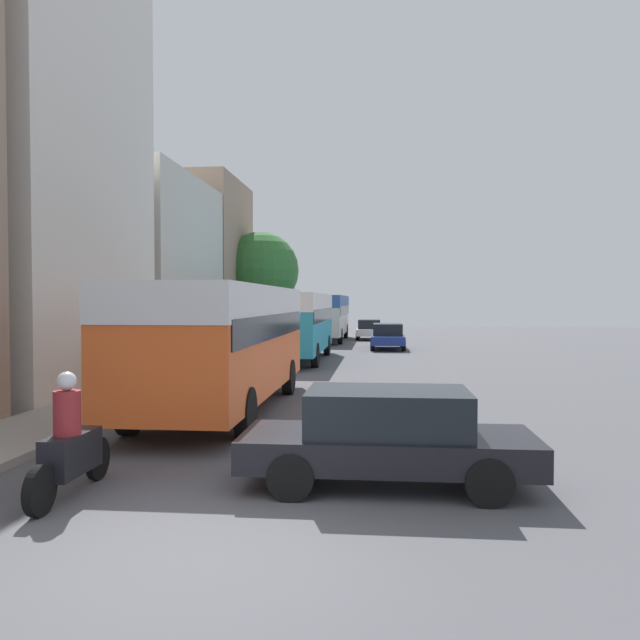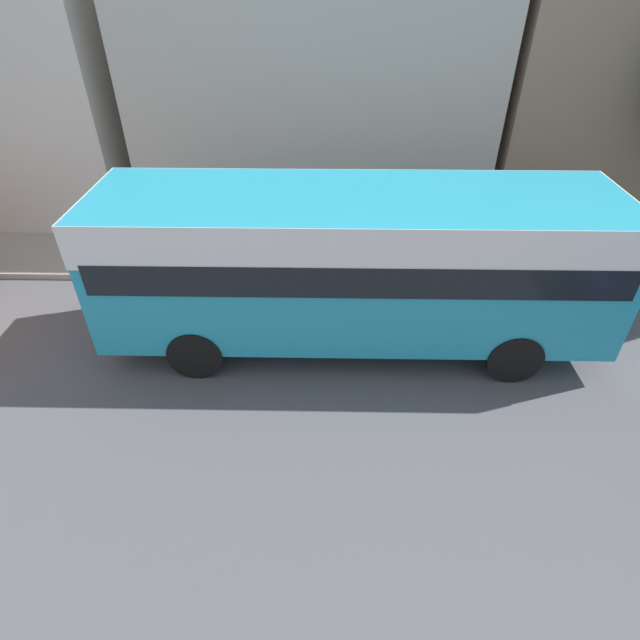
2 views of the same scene
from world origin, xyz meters
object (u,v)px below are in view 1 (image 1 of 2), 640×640
at_px(motorcycle_behind_lead, 70,447).
at_px(car_far_curb, 388,436).
at_px(bus_lead, 223,330).
at_px(bus_following, 296,317).
at_px(pedestrian_near_curb, 109,361).
at_px(bus_third_in_line, 326,312).
at_px(car_crossing, 369,329).
at_px(car_distant, 388,336).

xyz_separation_m(motorcycle_behind_lead, car_far_curb, (4.33, 0.92, 0.05)).
xyz_separation_m(bus_lead, bus_following, (0.02, 13.02, -0.01)).
bearing_deg(motorcycle_behind_lead, pedestrian_near_curb, 111.07).
bearing_deg(pedestrian_near_curb, motorcycle_behind_lead, -68.93).
bearing_deg(bus_third_in_line, pedestrian_near_curb, -98.97).
relative_size(bus_third_in_line, pedestrian_near_curb, 6.40).
relative_size(bus_lead, bus_third_in_line, 0.89).
bearing_deg(motorcycle_behind_lead, car_far_curb, 12.05).
xyz_separation_m(motorcycle_behind_lead, pedestrian_near_curb, (-3.41, 8.85, 0.30)).
xyz_separation_m(bus_lead, car_far_curb, (3.92, -5.84, -1.24)).
height_order(motorcycle_behind_lead, pedestrian_near_curb, pedestrian_near_curb).
bearing_deg(car_crossing, car_distant, -82.44).
xyz_separation_m(bus_third_in_line, car_crossing, (2.92, 1.88, -1.26)).
relative_size(car_crossing, car_far_curb, 1.00).
bearing_deg(car_distant, bus_lead, -101.85).
distance_m(car_crossing, pedestrian_near_curb, 27.87).
relative_size(bus_lead, car_distant, 2.20).
height_order(car_far_curb, car_distant, car_distant).
distance_m(bus_following, pedestrian_near_curb, 11.63).
bearing_deg(car_far_curb, motorcycle_behind_lead, 102.05).
xyz_separation_m(bus_following, pedestrian_near_curb, (-3.84, -10.94, -0.98)).
height_order(motorcycle_behind_lead, car_crossing, motorcycle_behind_lead).
bearing_deg(bus_lead, pedestrian_near_curb, 151.43).
relative_size(bus_following, car_crossing, 2.20).
relative_size(motorcycle_behind_lead, car_distant, 0.52).
relative_size(bus_following, pedestrian_near_curb, 5.61).
height_order(motorcycle_behind_lead, car_far_curb, motorcycle_behind_lead).
distance_m(bus_lead, car_far_curb, 7.14).
bearing_deg(car_distant, pedestrian_near_curb, -113.97).
distance_m(bus_following, car_distant, 8.43).
distance_m(motorcycle_behind_lead, car_far_curb, 4.43).
bearing_deg(bus_following, bus_third_in_line, 89.50).
bearing_deg(bus_lead, bus_following, 89.92).
xyz_separation_m(car_crossing, car_distant, (1.18, -8.87, 0.02)).
relative_size(bus_lead, pedestrian_near_curb, 5.68).
xyz_separation_m(car_far_curb, pedestrian_near_curb, (-7.74, 7.92, 0.25)).
bearing_deg(bus_following, car_crossing, 79.27).
bearing_deg(car_distant, car_crossing, 97.56).
xyz_separation_m(bus_third_in_line, motorcycle_behind_lead, (-0.56, -33.97, -1.31)).
xyz_separation_m(bus_following, car_crossing, (3.05, 16.07, -1.23)).
bearing_deg(car_distant, bus_following, -120.40).
xyz_separation_m(car_crossing, car_far_curb, (0.86, -34.93, 0.00)).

